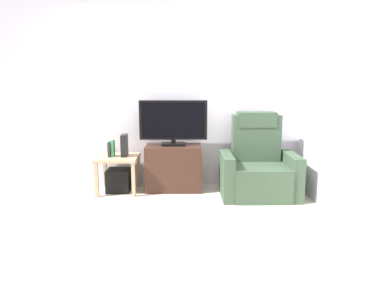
# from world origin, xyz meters

# --- Properties ---
(ground_plane) EXTENTS (6.40, 6.40, 0.00)m
(ground_plane) POSITION_xyz_m (0.00, 0.00, 0.00)
(ground_plane) COLOR beige
(wall_back) EXTENTS (6.40, 0.06, 2.60)m
(wall_back) POSITION_xyz_m (0.00, 1.13, 1.30)
(wall_back) COLOR silver
(wall_back) RESTS_ON ground
(wall_side) EXTENTS (0.06, 4.48, 2.60)m
(wall_side) POSITION_xyz_m (1.88, 0.00, 1.30)
(wall_side) COLOR silver
(wall_side) RESTS_ON ground
(tv_stand) EXTENTS (0.76, 0.44, 0.62)m
(tv_stand) POSITION_xyz_m (0.07, 0.85, 0.31)
(tv_stand) COLOR #3D2319
(tv_stand) RESTS_ON ground
(television) EXTENTS (0.92, 0.20, 0.61)m
(television) POSITION_xyz_m (0.07, 0.87, 0.94)
(television) COLOR black
(television) RESTS_ON tv_stand
(recliner_armchair) EXTENTS (0.98, 0.78, 1.08)m
(recliner_armchair) POSITION_xyz_m (1.19, 0.60, 0.37)
(recliner_armchair) COLOR #384C38
(recliner_armchair) RESTS_ON ground
(side_table) EXTENTS (0.54, 0.54, 0.49)m
(side_table) POSITION_xyz_m (-0.68, 0.77, 0.41)
(side_table) COLOR tan
(side_table) RESTS_ON ground
(subwoofer_box) EXTENTS (0.31, 0.31, 0.31)m
(subwoofer_box) POSITION_xyz_m (-0.68, 0.77, 0.15)
(subwoofer_box) COLOR black
(subwoofer_box) RESTS_ON ground
(book_leftmost) EXTENTS (0.04, 0.13, 0.20)m
(book_leftmost) POSITION_xyz_m (-0.78, 0.75, 0.59)
(book_leftmost) COLOR #262626
(book_leftmost) RESTS_ON side_table
(book_middle) EXTENTS (0.03, 0.11, 0.22)m
(book_middle) POSITION_xyz_m (-0.73, 0.75, 0.60)
(book_middle) COLOR #388C4C
(book_middle) RESTS_ON side_table
(game_console) EXTENTS (0.07, 0.20, 0.29)m
(game_console) POSITION_xyz_m (-0.59, 0.78, 0.64)
(game_console) COLOR black
(game_console) RESTS_ON side_table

